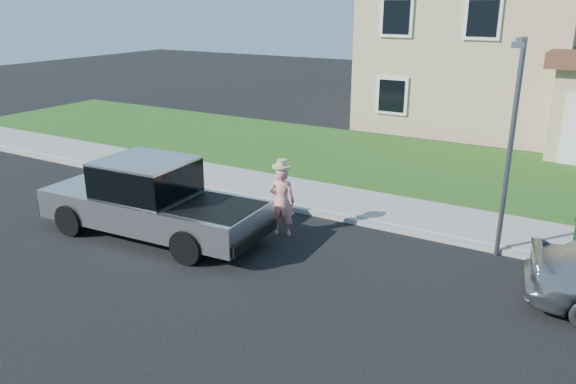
# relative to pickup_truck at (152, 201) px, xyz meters

# --- Properties ---
(ground) EXTENTS (80.00, 80.00, 0.00)m
(ground) POSITION_rel_pickup_truck_xyz_m (3.27, 0.14, -0.84)
(ground) COLOR black
(ground) RESTS_ON ground
(curb) EXTENTS (40.00, 0.20, 0.12)m
(curb) POSITION_rel_pickup_truck_xyz_m (4.27, 3.04, -0.78)
(curb) COLOR gray
(curb) RESTS_ON ground
(sidewalk) EXTENTS (40.00, 2.00, 0.15)m
(sidewalk) POSITION_rel_pickup_truck_xyz_m (4.27, 4.14, -0.77)
(sidewalk) COLOR gray
(sidewalk) RESTS_ON ground
(lawn) EXTENTS (40.00, 7.00, 0.10)m
(lawn) POSITION_rel_pickup_truck_xyz_m (4.27, 8.64, -0.79)
(lawn) COLOR #144816
(lawn) RESTS_ON ground
(house) EXTENTS (14.00, 11.30, 6.85)m
(house) POSITION_rel_pickup_truck_xyz_m (4.59, 16.52, 2.32)
(house) COLOR tan
(house) RESTS_ON ground
(pickup_truck) EXTENTS (5.60, 2.24, 1.81)m
(pickup_truck) POSITION_rel_pickup_truck_xyz_m (0.00, 0.00, 0.00)
(pickup_truck) COLOR black
(pickup_truck) RESTS_ON ground
(woman) EXTENTS (0.70, 0.58, 1.82)m
(woman) POSITION_rel_pickup_truck_xyz_m (2.58, 1.52, 0.02)
(woman) COLOR #E6887E
(woman) RESTS_ON ground
(street_lamp) EXTENTS (0.23, 0.59, 4.55)m
(street_lamp) POSITION_rel_pickup_truck_xyz_m (7.14, 2.84, 1.75)
(street_lamp) COLOR slate
(street_lamp) RESTS_ON ground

